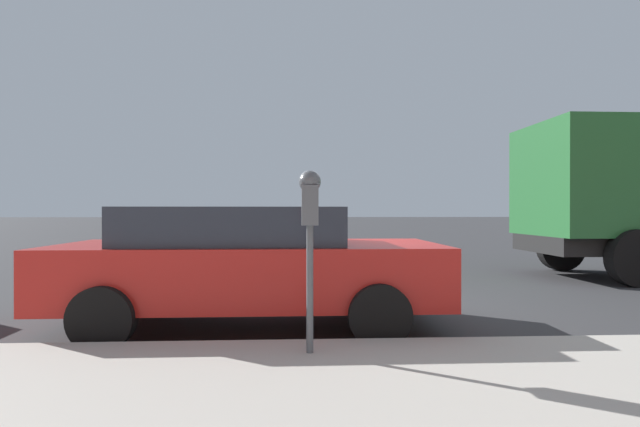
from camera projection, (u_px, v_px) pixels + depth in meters
ground_plane at (329, 309)px, 6.92m from camera, size 220.00×220.00×0.00m
parking_meter at (310, 213)px, 4.25m from camera, size 0.21×0.19×1.56m
car_red at (248, 262)px, 5.86m from camera, size 2.11×4.39×1.41m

